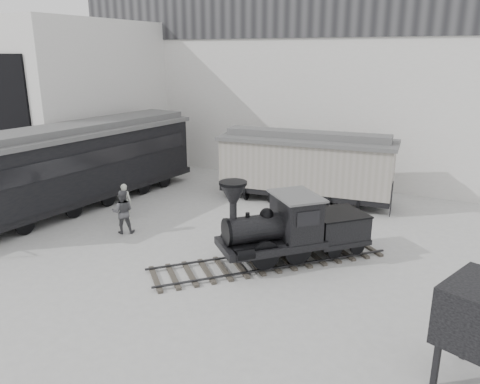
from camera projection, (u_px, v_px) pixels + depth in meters
The scene contains 8 objects.
ground at pixel (197, 287), 15.11m from camera, with size 90.00×90.00×0.00m, color #9E9E9B.
north_wall at pixel (338, 84), 26.24m from camera, with size 34.00×2.51×11.00m.
west_pavilion at pixel (83, 99), 28.68m from camera, with size 7.00×12.11×9.00m.
locomotive at pixel (288, 231), 16.73m from camera, with size 7.32×7.65×3.07m.
boxcar at pixel (306, 165), 23.31m from camera, with size 8.93×3.67×3.56m.
passenger_coach at pixel (82, 164), 22.57m from camera, with size 4.32×14.20×3.74m.
visitor_a at pixel (125, 202), 20.93m from camera, with size 0.61×0.40×1.68m, color beige.
visitor_b at pixel (123, 212), 19.37m from camera, with size 0.90×0.70×1.85m, color #4B4B4F.
Camera 1 is at (7.50, -11.41, 7.29)m, focal length 35.00 mm.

